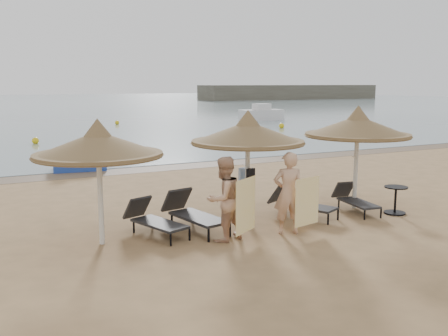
% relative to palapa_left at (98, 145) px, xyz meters
% --- Properties ---
extents(ground, '(160.00, 160.00, 0.00)m').
position_rel_palapa_left_xyz_m(ground, '(3.40, -0.73, -2.14)').
color(ground, '#9F794D').
rests_on(ground, ground).
extents(sea, '(200.00, 140.00, 0.03)m').
position_rel_palapa_left_xyz_m(sea, '(3.40, 79.27, -2.13)').
color(sea, slate).
rests_on(sea, ground).
extents(wet_sand_strip, '(200.00, 1.60, 0.01)m').
position_rel_palapa_left_xyz_m(wet_sand_strip, '(3.40, 8.67, -2.14)').
color(wet_sand_strip, brown).
rests_on(wet_sand_strip, ground).
extents(palapa_left, '(2.72, 2.72, 2.69)m').
position_rel_palapa_left_xyz_m(palapa_left, '(0.00, 0.00, 0.00)').
color(palapa_left, silver).
rests_on(palapa_left, ground).
extents(palapa_center, '(2.80, 2.80, 2.77)m').
position_rel_palapa_left_xyz_m(palapa_center, '(3.65, 0.16, 0.07)').
color(palapa_center, silver).
rests_on(palapa_center, ground).
extents(palapa_right, '(2.85, 2.85, 2.82)m').
position_rel_palapa_left_xyz_m(palapa_right, '(6.96, 0.02, 0.10)').
color(palapa_right, silver).
rests_on(palapa_right, ground).
extents(lounger_far_left, '(1.12, 1.86, 0.79)m').
position_rel_palapa_left_xyz_m(lounger_far_left, '(1.20, 0.18, -1.79)').
color(lounger_far_left, black).
rests_on(lounger_far_left, ground).
extents(lounger_near_left, '(1.04, 2.07, 0.88)m').
position_rel_palapa_left_xyz_m(lounger_near_left, '(2.17, 0.18, -1.75)').
color(lounger_near_left, black).
rests_on(lounger_near_left, ground).
extents(lounger_near_right, '(1.30, 1.87, 0.80)m').
position_rel_palapa_left_xyz_m(lounger_near_right, '(5.10, -0.01, -1.78)').
color(lounger_near_right, black).
rests_on(lounger_near_right, ground).
extents(lounger_far_right, '(0.75, 1.68, 0.72)m').
position_rel_palapa_left_xyz_m(lounger_far_right, '(6.72, -0.22, -1.82)').
color(lounger_far_right, black).
rests_on(lounger_far_right, ground).
extents(side_table, '(0.60, 0.60, 0.73)m').
position_rel_palapa_left_xyz_m(side_table, '(7.51, -0.94, -1.80)').
color(side_table, black).
rests_on(side_table, ground).
extents(person_left, '(1.14, 0.91, 2.16)m').
position_rel_palapa_left_xyz_m(person_left, '(2.45, -0.95, -1.07)').
color(person_left, tan).
rests_on(person_left, ground).
extents(person_right, '(1.17, 0.95, 2.20)m').
position_rel_palapa_left_xyz_m(person_right, '(3.99, -1.14, -1.05)').
color(person_right, tan).
rests_on(person_right, ground).
extents(towel_left, '(0.73, 0.47, 1.19)m').
position_rel_palapa_left_xyz_m(towel_left, '(2.80, -1.30, -1.32)').
color(towel_left, yellow).
rests_on(towel_left, ground).
extents(towel_right, '(0.77, 0.20, 1.11)m').
position_rel_palapa_left_xyz_m(towel_right, '(4.34, -1.39, -1.38)').
color(towel_right, yellow).
rests_on(towel_right, ground).
extents(bag_patterned, '(0.29, 0.13, 0.35)m').
position_rel_palapa_left_xyz_m(bag_patterned, '(3.65, 0.34, -0.99)').
color(bag_patterned, white).
rests_on(bag_patterned, ground).
extents(bag_dark, '(0.26, 0.17, 0.35)m').
position_rel_palapa_left_xyz_m(bag_dark, '(3.65, 0.00, -0.96)').
color(bag_dark, black).
rests_on(bag_dark, ground).
extents(pedal_boat, '(2.13, 1.43, 0.93)m').
position_rel_palapa_left_xyz_m(pedal_boat, '(1.30, 9.63, -1.80)').
color(pedal_boat, '#1F3E9E').
rests_on(pedal_boat, ground).
extents(buoy_mid, '(0.35, 0.35, 0.35)m').
position_rel_palapa_left_xyz_m(buoy_mid, '(8.26, 30.56, -1.97)').
color(buoy_mid, yellow).
rests_on(buoy_mid, ground).
extents(buoy_right, '(0.40, 0.40, 0.40)m').
position_rel_palapa_left_xyz_m(buoy_right, '(18.60, 21.59, -1.94)').
color(buoy_right, yellow).
rests_on(buoy_right, ground).
extents(buoy_extra, '(0.38, 0.38, 0.38)m').
position_rel_palapa_left_xyz_m(buoy_extra, '(0.71, 19.46, -1.95)').
color(buoy_extra, yellow).
rests_on(buoy_extra, ground).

